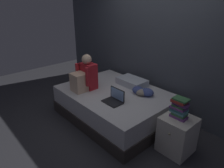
# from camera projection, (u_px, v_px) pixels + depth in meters

# --- Properties ---
(ground_plane) EXTENTS (8.00, 8.00, 0.00)m
(ground_plane) POSITION_uv_depth(u_px,v_px,m) (110.00, 127.00, 3.63)
(ground_plane) COLOR #2D2D33
(wall_back) EXTENTS (5.60, 0.10, 2.70)m
(wall_back) POSITION_uv_depth(u_px,v_px,m) (158.00, 42.00, 3.84)
(wall_back) COLOR #424751
(wall_back) RESTS_ON ground_plane
(bed) EXTENTS (2.00, 1.50, 0.53)m
(bed) POSITION_uv_depth(u_px,v_px,m) (115.00, 104.00, 3.85)
(bed) COLOR #332D2B
(bed) RESTS_ON ground_plane
(nightstand) EXTENTS (0.44, 0.46, 0.56)m
(nightstand) POSITION_uv_depth(u_px,v_px,m) (177.00, 135.00, 2.98)
(nightstand) COLOR beige
(nightstand) RESTS_ON ground_plane
(person_sitting) EXTENTS (0.39, 0.44, 0.66)m
(person_sitting) POSITION_uv_depth(u_px,v_px,m) (85.00, 76.00, 3.74)
(person_sitting) COLOR #B21E28
(person_sitting) RESTS_ON bed
(laptop) EXTENTS (0.32, 0.23, 0.22)m
(laptop) POSITION_uv_depth(u_px,v_px,m) (114.00, 99.00, 3.35)
(laptop) COLOR black
(laptop) RESTS_ON bed
(pillow) EXTENTS (0.56, 0.36, 0.13)m
(pillow) POSITION_uv_depth(u_px,v_px,m) (132.00, 82.00, 3.99)
(pillow) COLOR silver
(pillow) RESTS_ON bed
(book_stack) EXTENTS (0.24, 0.17, 0.30)m
(book_stack) POSITION_uv_depth(u_px,v_px,m) (179.00, 108.00, 2.84)
(book_stack) COLOR #703D84
(book_stack) RESTS_ON nightstand
(clothes_pile) EXTENTS (0.39, 0.25, 0.13)m
(clothes_pile) POSITION_uv_depth(u_px,v_px,m) (142.00, 91.00, 3.59)
(clothes_pile) COLOR #3D4C8E
(clothes_pile) RESTS_ON bed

